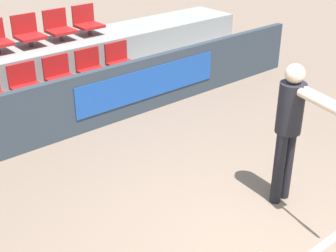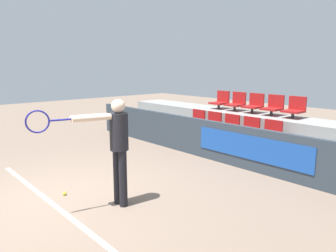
# 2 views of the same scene
# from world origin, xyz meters

# --- Properties ---
(ground_plane) EXTENTS (30.00, 30.00, 0.00)m
(ground_plane) POSITION_xyz_m (0.00, 0.00, 0.00)
(ground_plane) COLOR #7A6656
(court_baseline) EXTENTS (4.78, 0.08, 0.01)m
(court_baseline) POSITION_xyz_m (0.00, -0.17, 0.00)
(court_baseline) COLOR white
(court_baseline) RESTS_ON ground
(barrier_wall) EXTENTS (9.19, 0.14, 0.92)m
(barrier_wall) POSITION_xyz_m (0.03, 3.70, 0.46)
(barrier_wall) COLOR #2D3842
(barrier_wall) RESTS_ON ground
(bleacher_tier_front) EXTENTS (8.79, 1.03, 0.47)m
(bleacher_tier_front) POSITION_xyz_m (0.00, 4.30, 0.23)
(bleacher_tier_front) COLOR gray
(bleacher_tier_front) RESTS_ON ground
(bleacher_tier_middle) EXTENTS (8.79, 1.03, 0.94)m
(bleacher_tier_middle) POSITION_xyz_m (0.00, 5.33, 0.47)
(bleacher_tier_middle) COLOR gray
(bleacher_tier_middle) RESTS_ON ground
(stadium_chair_0) EXTENTS (0.44, 0.43, 0.52)m
(stadium_chair_0) POSITION_xyz_m (-1.15, 4.42, 0.70)
(stadium_chair_0) COLOR #333333
(stadium_chair_0) RESTS_ON bleacher_tier_front
(stadium_chair_1) EXTENTS (0.44, 0.43, 0.52)m
(stadium_chair_1) POSITION_xyz_m (-0.58, 4.42, 0.70)
(stadium_chair_1) COLOR #333333
(stadium_chair_1) RESTS_ON bleacher_tier_front
(stadium_chair_2) EXTENTS (0.44, 0.43, 0.52)m
(stadium_chair_2) POSITION_xyz_m (0.00, 4.42, 0.70)
(stadium_chair_2) COLOR #333333
(stadium_chair_2) RESTS_ON bleacher_tier_front
(stadium_chair_3) EXTENTS (0.44, 0.43, 0.52)m
(stadium_chair_3) POSITION_xyz_m (0.58, 4.42, 0.70)
(stadium_chair_3) COLOR #333333
(stadium_chair_3) RESTS_ON bleacher_tier_front
(stadium_chair_4) EXTENTS (0.44, 0.43, 0.52)m
(stadium_chair_4) POSITION_xyz_m (1.15, 4.42, 0.70)
(stadium_chair_4) COLOR #333333
(stadium_chair_4) RESTS_ON bleacher_tier_front
(stadium_chair_5) EXTENTS (0.44, 0.43, 0.52)m
(stadium_chair_5) POSITION_xyz_m (-1.15, 5.45, 1.17)
(stadium_chair_5) COLOR #333333
(stadium_chair_5) RESTS_ON bleacher_tier_middle
(stadium_chair_6) EXTENTS (0.44, 0.43, 0.52)m
(stadium_chair_6) POSITION_xyz_m (-0.58, 5.45, 1.17)
(stadium_chair_6) COLOR #333333
(stadium_chair_6) RESTS_ON bleacher_tier_middle
(stadium_chair_7) EXTENTS (0.44, 0.43, 0.52)m
(stadium_chair_7) POSITION_xyz_m (0.00, 5.45, 1.17)
(stadium_chair_7) COLOR #333333
(stadium_chair_7) RESTS_ON bleacher_tier_middle
(stadium_chair_8) EXTENTS (0.44, 0.43, 0.52)m
(stadium_chair_8) POSITION_xyz_m (0.58, 5.45, 1.17)
(stadium_chair_8) COLOR #333333
(stadium_chair_8) RESTS_ON bleacher_tier_middle
(stadium_chair_9) EXTENTS (0.44, 0.43, 0.52)m
(stadium_chair_9) POSITION_xyz_m (1.15, 5.45, 1.17)
(stadium_chair_9) COLOR #333333
(stadium_chair_9) RESTS_ON bleacher_tier_middle
(tennis_player) EXTENTS (0.46, 1.43, 1.70)m
(tennis_player) POSITION_xyz_m (0.80, 0.59, 1.04)
(tennis_player) COLOR black
(tennis_player) RESTS_ON ground
(tennis_ball) EXTENTS (0.07, 0.07, 0.07)m
(tennis_ball) POSITION_xyz_m (-0.14, 0.13, 0.03)
(tennis_ball) COLOR #CCDB33
(tennis_ball) RESTS_ON ground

